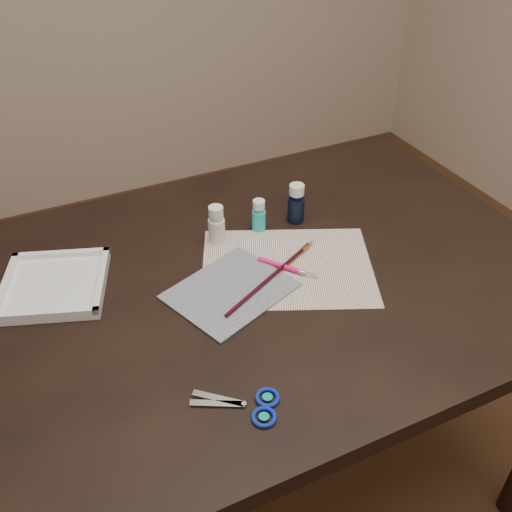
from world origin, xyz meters
name	(u,v)px	position (x,y,z in m)	size (l,w,h in m)	color
ground	(256,476)	(0.00, 0.00, -0.01)	(3.50, 3.50, 0.02)	#422614
table	(256,390)	(0.00, 0.00, 0.38)	(1.30, 0.90, 0.75)	black
paper	(287,267)	(0.07, 0.00, 0.75)	(0.37, 0.28, 0.00)	white
canvas	(231,290)	(-0.07, -0.03, 0.75)	(0.23, 0.19, 0.00)	black
paint_bottle_white	(217,225)	(-0.03, 0.15, 0.80)	(0.04, 0.04, 0.09)	white
paint_bottle_cyan	(259,215)	(0.08, 0.15, 0.79)	(0.03, 0.03, 0.08)	#23C0C5
paint_bottle_navy	(296,203)	(0.18, 0.15, 0.80)	(0.04, 0.04, 0.10)	black
paintbrush	(274,274)	(0.03, -0.03, 0.76)	(0.32, 0.01, 0.01)	black
craft_knife	(289,268)	(0.07, -0.02, 0.76)	(0.14, 0.01, 0.01)	#F31979
scissors	(235,406)	(-0.18, -0.30, 0.75)	(0.16, 0.08, 0.01)	silver
palette_tray	(54,284)	(-0.39, 0.14, 0.76)	(0.21, 0.21, 0.02)	white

